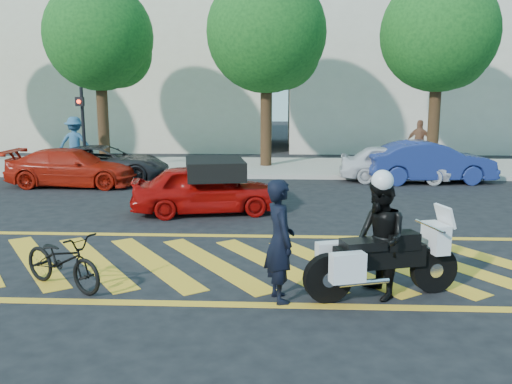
{
  "coord_description": "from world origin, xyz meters",
  "views": [
    {
      "loc": [
        0.63,
        -9.39,
        3.11
      ],
      "look_at": [
        0.11,
        1.49,
        1.05
      ],
      "focal_mm": 38.0,
      "sensor_mm": 36.0,
      "label": 1
    }
  ],
  "objects_px": {
    "parked_mid_right": "(395,163)",
    "parked_right": "(429,162)",
    "officer_moto": "(380,240)",
    "officer_bike": "(280,241)",
    "red_convertible": "(205,189)",
    "parked_left": "(72,168)",
    "bicycle": "(62,260)",
    "police_motorcycle": "(380,259)",
    "parked_mid_left": "(103,163)"
  },
  "relations": [
    {
      "from": "officer_moto",
      "to": "parked_mid_left",
      "type": "relative_size",
      "value": 0.41
    },
    {
      "from": "police_motorcycle",
      "to": "red_convertible",
      "type": "distance_m",
      "value": 6.55
    },
    {
      "from": "police_motorcycle",
      "to": "parked_left",
      "type": "distance_m",
      "value": 12.47
    },
    {
      "from": "parked_mid_left",
      "to": "parked_mid_right",
      "type": "relative_size",
      "value": 1.19
    },
    {
      "from": "officer_moto",
      "to": "parked_right",
      "type": "bearing_deg",
      "value": 145.09
    },
    {
      "from": "officer_bike",
      "to": "parked_mid_right",
      "type": "xyz_separation_m",
      "value": [
        3.89,
        10.88,
        -0.29
      ]
    },
    {
      "from": "red_convertible",
      "to": "parked_left",
      "type": "height_order",
      "value": "red_convertible"
    },
    {
      "from": "parked_left",
      "to": "parked_mid_right",
      "type": "height_order",
      "value": "parked_mid_right"
    },
    {
      "from": "police_motorcycle",
      "to": "parked_left",
      "type": "relative_size",
      "value": 0.58
    },
    {
      "from": "bicycle",
      "to": "red_convertible",
      "type": "distance_m",
      "value": 5.62
    },
    {
      "from": "police_motorcycle",
      "to": "officer_moto",
      "type": "bearing_deg",
      "value": 131.74
    },
    {
      "from": "police_motorcycle",
      "to": "red_convertible",
      "type": "xyz_separation_m",
      "value": [
        -3.44,
        5.57,
        0.03
      ]
    },
    {
      "from": "police_motorcycle",
      "to": "parked_mid_right",
      "type": "height_order",
      "value": "parked_mid_right"
    },
    {
      "from": "parked_mid_right",
      "to": "parked_right",
      "type": "relative_size",
      "value": 0.88
    },
    {
      "from": "officer_moto",
      "to": "red_convertible",
      "type": "height_order",
      "value": "officer_moto"
    },
    {
      "from": "bicycle",
      "to": "police_motorcycle",
      "type": "xyz_separation_m",
      "value": [
        4.96,
        -0.16,
        0.14
      ]
    },
    {
      "from": "bicycle",
      "to": "parked_mid_right",
      "type": "distance_m",
      "value": 12.83
    },
    {
      "from": "bicycle",
      "to": "police_motorcycle",
      "type": "relative_size",
      "value": 0.71
    },
    {
      "from": "officer_bike",
      "to": "parked_mid_left",
      "type": "distance_m",
      "value": 12.14
    },
    {
      "from": "red_convertible",
      "to": "parked_mid_left",
      "type": "height_order",
      "value": "red_convertible"
    },
    {
      "from": "parked_left",
      "to": "parked_right",
      "type": "distance_m",
      "value": 11.9
    },
    {
      "from": "bicycle",
      "to": "police_motorcycle",
      "type": "distance_m",
      "value": 4.96
    },
    {
      "from": "bicycle",
      "to": "red_convertible",
      "type": "xyz_separation_m",
      "value": [
        1.51,
        5.41,
        0.18
      ]
    },
    {
      "from": "red_convertible",
      "to": "parked_mid_right",
      "type": "bearing_deg",
      "value": -59.9
    },
    {
      "from": "officer_bike",
      "to": "officer_moto",
      "type": "height_order",
      "value": "officer_bike"
    },
    {
      "from": "officer_moto",
      "to": "parked_right",
      "type": "xyz_separation_m",
      "value": [
        3.52,
        10.56,
        -0.2
      ]
    },
    {
      "from": "officer_bike",
      "to": "parked_mid_left",
      "type": "bearing_deg",
      "value": 13.24
    },
    {
      "from": "officer_moto",
      "to": "parked_right",
      "type": "height_order",
      "value": "officer_moto"
    },
    {
      "from": "red_convertible",
      "to": "parked_left",
      "type": "distance_m",
      "value": 6.14
    },
    {
      "from": "parked_right",
      "to": "red_convertible",
      "type": "bearing_deg",
      "value": 120.26
    },
    {
      "from": "officer_moto",
      "to": "parked_mid_left",
      "type": "distance_m",
      "value": 12.79
    },
    {
      "from": "bicycle",
      "to": "officer_moto",
      "type": "relative_size",
      "value": 0.96
    },
    {
      "from": "police_motorcycle",
      "to": "officer_moto",
      "type": "distance_m",
      "value": 0.31
    },
    {
      "from": "police_motorcycle",
      "to": "parked_mid_left",
      "type": "bearing_deg",
      "value": 110.09
    },
    {
      "from": "officer_bike",
      "to": "police_motorcycle",
      "type": "relative_size",
      "value": 0.76
    },
    {
      "from": "parked_mid_right",
      "to": "parked_right",
      "type": "bearing_deg",
      "value": -90.29
    },
    {
      "from": "officer_bike",
      "to": "bicycle",
      "type": "bearing_deg",
      "value": 67.1
    },
    {
      "from": "parked_mid_left",
      "to": "officer_moto",
      "type": "bearing_deg",
      "value": -148.38
    },
    {
      "from": "officer_bike",
      "to": "parked_right",
      "type": "bearing_deg",
      "value": -42.02
    },
    {
      "from": "bicycle",
      "to": "parked_left",
      "type": "bearing_deg",
      "value": 50.87
    },
    {
      "from": "officer_bike",
      "to": "bicycle",
      "type": "height_order",
      "value": "officer_bike"
    },
    {
      "from": "parked_mid_right",
      "to": "parked_right",
      "type": "xyz_separation_m",
      "value": [
        1.13,
        -0.12,
        0.07
      ]
    },
    {
      "from": "parked_left",
      "to": "parked_mid_left",
      "type": "height_order",
      "value": "parked_mid_left"
    },
    {
      "from": "bicycle",
      "to": "red_convertible",
      "type": "bearing_deg",
      "value": 14.97
    },
    {
      "from": "officer_bike",
      "to": "parked_mid_right",
      "type": "relative_size",
      "value": 0.49
    },
    {
      "from": "officer_moto",
      "to": "parked_right",
      "type": "distance_m",
      "value": 11.13
    },
    {
      "from": "parked_mid_right",
      "to": "parked_right",
      "type": "height_order",
      "value": "parked_right"
    },
    {
      "from": "bicycle",
      "to": "parked_mid_right",
      "type": "bearing_deg",
      "value": -4.25
    },
    {
      "from": "officer_bike",
      "to": "parked_left",
      "type": "bearing_deg",
      "value": 18.68
    },
    {
      "from": "parked_mid_left",
      "to": "parked_mid_right",
      "type": "height_order",
      "value": "parked_mid_right"
    }
  ]
}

